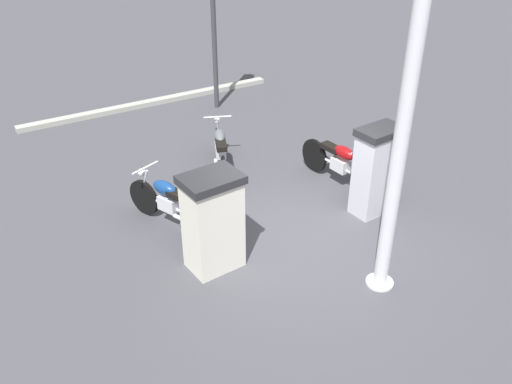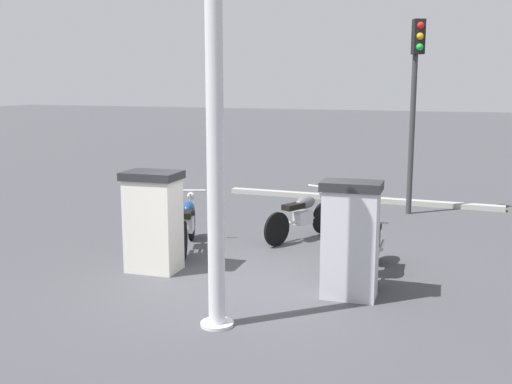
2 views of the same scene
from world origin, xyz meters
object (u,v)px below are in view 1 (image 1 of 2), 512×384
at_px(canopy_support_pole, 399,157).
at_px(fuel_pump_far, 213,222).
at_px(fuel_pump_near, 376,170).
at_px(motorcycle_far_pump, 170,202).
at_px(motorcycle_near_pump, 340,162).
at_px(motorcycle_extra, 220,148).

bearing_deg(canopy_support_pole, fuel_pump_far, 49.83).
bearing_deg(fuel_pump_near, canopy_support_pole, 143.11).
bearing_deg(fuel_pump_near, fuel_pump_far, 90.00).
bearing_deg(motorcycle_far_pump, fuel_pump_near, -112.29).
xyz_separation_m(fuel_pump_near, motorcycle_far_pump, (1.33, 3.24, -0.35)).
distance_m(fuel_pump_near, motorcycle_near_pump, 1.09).
bearing_deg(motorcycle_far_pump, fuel_pump_far, -173.02).
xyz_separation_m(motorcycle_extra, canopy_support_pole, (-4.32, -0.41, 1.58)).
distance_m(fuel_pump_near, motorcycle_far_pump, 3.52).
distance_m(motorcycle_near_pump, motorcycle_extra, 2.38).
distance_m(fuel_pump_far, motorcycle_near_pump, 3.33).
height_order(fuel_pump_near, canopy_support_pole, canopy_support_pole).
relative_size(fuel_pump_far, motorcycle_near_pump, 0.76).
bearing_deg(fuel_pump_far, motorcycle_far_pump, 6.98).
relative_size(fuel_pump_near, motorcycle_extra, 0.87).
height_order(fuel_pump_near, motorcycle_near_pump, fuel_pump_near).
bearing_deg(motorcycle_far_pump, canopy_support_pole, -144.97).
bearing_deg(motorcycle_near_pump, motorcycle_far_pump, 84.93).
xyz_separation_m(fuel_pump_near, motorcycle_extra, (2.72, 1.60, -0.33)).
relative_size(fuel_pump_far, motorcycle_extra, 0.85).
xyz_separation_m(fuel_pump_far, motorcycle_near_pump, (1.04, -3.15, -0.30)).
height_order(fuel_pump_far, motorcycle_near_pump, fuel_pump_far).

